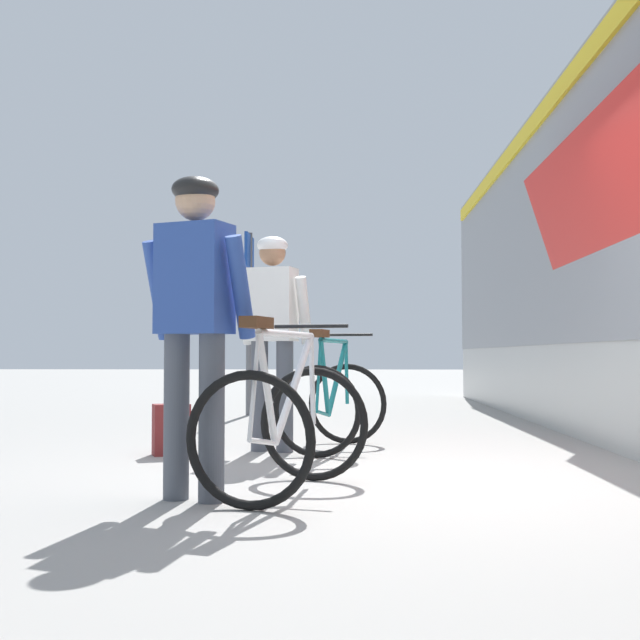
{
  "coord_description": "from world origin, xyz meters",
  "views": [
    {
      "loc": [
        -0.43,
        -5.17,
        0.78
      ],
      "look_at": [
        -0.67,
        0.97,
        1.05
      ],
      "focal_mm": 45.93,
      "sensor_mm": 36.0,
      "label": 1
    }
  ],
  "objects_px": {
    "cyclist_near_in_blue": "(195,306)",
    "bicycle_near_white": "(284,423)",
    "bicycle_far_teal": "(333,402)",
    "backpack_on_platform": "(171,430)",
    "cyclist_far_in_white": "(272,322)",
    "platform_sign_post": "(249,292)"
  },
  "relations": [
    {
      "from": "cyclist_near_in_blue",
      "to": "bicycle_near_white",
      "type": "relative_size",
      "value": 1.44
    },
    {
      "from": "bicycle_near_white",
      "to": "bicycle_far_teal",
      "type": "relative_size",
      "value": 1.02
    },
    {
      "from": "backpack_on_platform",
      "to": "bicycle_near_white",
      "type": "bearing_deg",
      "value": -81.25
    },
    {
      "from": "cyclist_far_in_white",
      "to": "cyclist_near_in_blue",
      "type": "bearing_deg",
      "value": -95.1
    },
    {
      "from": "cyclist_far_in_white",
      "to": "bicycle_far_teal",
      "type": "bearing_deg",
      "value": 9.97
    },
    {
      "from": "platform_sign_post",
      "to": "cyclist_near_in_blue",
      "type": "bearing_deg",
      "value": -85.44
    },
    {
      "from": "cyclist_near_in_blue",
      "to": "platform_sign_post",
      "type": "relative_size",
      "value": 0.73
    },
    {
      "from": "cyclist_far_in_white",
      "to": "backpack_on_platform",
      "type": "height_order",
      "value": "cyclist_far_in_white"
    },
    {
      "from": "backpack_on_platform",
      "to": "platform_sign_post",
      "type": "relative_size",
      "value": 0.17
    },
    {
      "from": "cyclist_near_in_blue",
      "to": "cyclist_far_in_white",
      "type": "relative_size",
      "value": 1.0
    },
    {
      "from": "cyclist_near_in_blue",
      "to": "bicycle_far_teal",
      "type": "distance_m",
      "value": 2.54
    },
    {
      "from": "cyclist_far_in_white",
      "to": "backpack_on_platform",
      "type": "distance_m",
      "value": 1.18
    },
    {
      "from": "cyclist_near_in_blue",
      "to": "bicycle_near_white",
      "type": "xyz_separation_m",
      "value": [
        0.47,
        0.22,
        -0.65
      ]
    },
    {
      "from": "bicycle_far_teal",
      "to": "backpack_on_platform",
      "type": "relative_size",
      "value": 3.01
    },
    {
      "from": "bicycle_far_teal",
      "to": "backpack_on_platform",
      "type": "bearing_deg",
      "value": -164.34
    },
    {
      "from": "cyclist_near_in_blue",
      "to": "backpack_on_platform",
      "type": "bearing_deg",
      "value": 105.92
    },
    {
      "from": "cyclist_far_in_white",
      "to": "platform_sign_post",
      "type": "relative_size",
      "value": 0.73
    },
    {
      "from": "cyclist_near_in_blue",
      "to": "cyclist_far_in_white",
      "type": "distance_m",
      "value": 2.27
    },
    {
      "from": "bicycle_far_teal",
      "to": "cyclist_near_in_blue",
      "type": "bearing_deg",
      "value": -106.49
    },
    {
      "from": "bicycle_near_white",
      "to": "cyclist_near_in_blue",
      "type": "bearing_deg",
      "value": -155.42
    },
    {
      "from": "bicycle_near_white",
      "to": "platform_sign_post",
      "type": "bearing_deg",
      "value": 99.12
    },
    {
      "from": "platform_sign_post",
      "to": "cyclist_far_in_white",
      "type": "bearing_deg",
      "value": -80.07
    }
  ]
}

